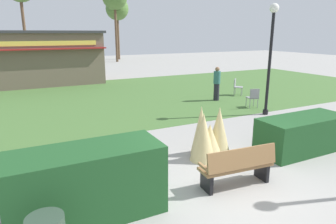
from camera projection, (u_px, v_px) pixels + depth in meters
name	position (u px, v px, depth m)	size (l,w,h in m)	color
ground_plane	(236.00, 192.00, 6.49)	(80.00, 80.00, 0.00)	#999691
lawn_patch	(103.00, 98.00, 15.72)	(36.00, 12.00, 0.01)	#446B33
park_bench	(238.00, 166.00, 6.61)	(1.74, 0.66, 0.95)	olive
hedge_left	(87.00, 184.00, 5.46)	(2.74, 1.10, 1.33)	#1E4C23
hedge_right	(303.00, 134.00, 8.63)	(2.74, 1.10, 1.01)	#1E4C23
ornamental_grass_behind_left	(210.00, 141.00, 8.18)	(0.75, 0.75, 0.94)	#D1BC7F
ornamental_grass_behind_right	(203.00, 137.00, 7.95)	(0.69, 0.69, 1.31)	#D1BC7F
ornamental_grass_behind_center	(201.00, 130.00, 8.34)	(0.56, 0.56, 1.39)	#D1BC7F
ornamental_grass_behind_far	(219.00, 131.00, 8.36)	(0.68, 0.68, 1.36)	#D1BC7F
lamppost_mid	(271.00, 47.00, 11.95)	(0.36, 0.36, 4.42)	black
food_kiosk	(16.00, 58.00, 19.21)	(10.74, 4.30, 3.45)	#6B5B4C
cafe_chair_west	(237.00, 86.00, 16.40)	(0.62, 0.62, 0.89)	gray
cafe_chair_east	(253.00, 96.00, 13.61)	(0.54, 0.54, 0.89)	gray
person_strolling	(217.00, 83.00, 15.05)	(0.34, 0.34, 1.69)	#23232D
tree_right_bg	(117.00, 9.00, 37.08)	(2.80, 2.80, 7.58)	brown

